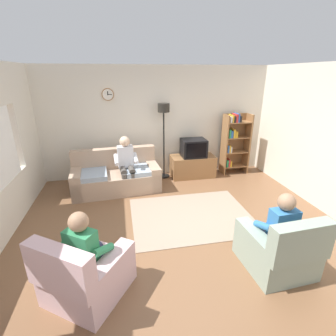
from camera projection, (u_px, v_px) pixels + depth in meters
ground_plane at (182, 229)px, 4.24m from camera, size 12.00×12.00×0.00m
back_wall_assembly at (157, 122)px, 6.20m from camera, size 6.20×0.17×2.70m
couch at (116, 177)px, 5.59m from camera, size 1.96×1.03×0.90m
tv_stand at (193, 166)px, 6.36m from camera, size 1.10×0.56×0.54m
tv at (193, 148)px, 6.16m from camera, size 0.60×0.49×0.44m
bookshelf at (234, 141)px, 6.43m from camera, size 0.68×0.36×1.58m
floor_lamp at (164, 121)px, 5.90m from camera, size 0.28×0.28×1.85m
armchair_near_window at (86, 275)px, 2.90m from camera, size 1.16×1.18×0.90m
armchair_near_bookshelf at (278, 250)px, 3.31m from camera, size 0.85×0.92×0.90m
area_rug at (191, 216)px, 4.64m from camera, size 2.20×1.70×0.01m
person_on_couch at (126, 162)px, 5.40m from camera, size 0.53×0.56×1.24m
person_in_left_armchair at (88, 248)px, 2.86m from camera, size 0.61×0.64×1.12m
person_in_right_armchair at (277, 226)px, 3.28m from camera, size 0.53×0.55×1.12m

